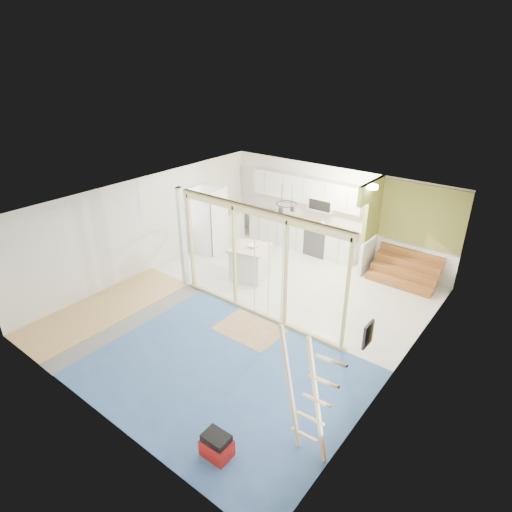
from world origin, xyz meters
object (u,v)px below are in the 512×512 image
Objects in this scene: fridge at (209,220)px; island at (250,263)px; toolbox at (217,446)px; ladder at (307,396)px.

island is (2.08, -0.66, -0.52)m from fridge.
fridge is at bearing 148.06° from island.
toolbox is (3.09, -4.67, -0.25)m from island.
island is 0.56× the size of ladder.
fridge reaches higher than island.
island is 5.55m from ladder.
fridge is 2.24m from island.
ladder is at bearing -42.23° from fridge.
ladder is at bearing 42.51° from toolbox.
ladder reaches higher than fridge.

